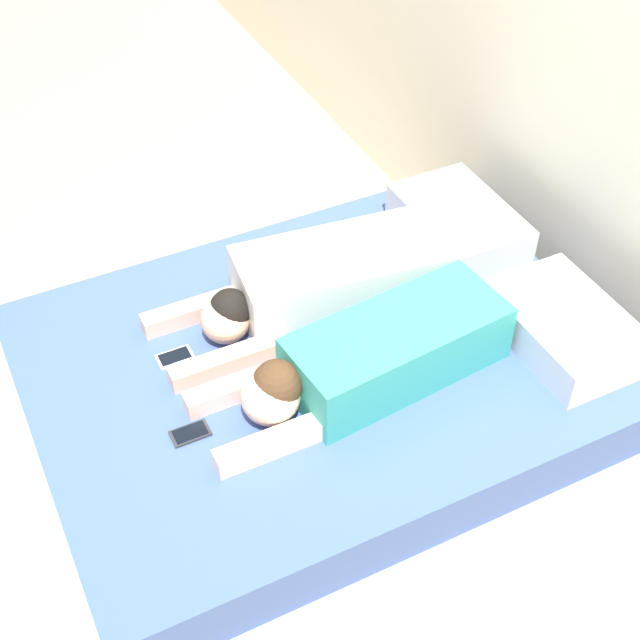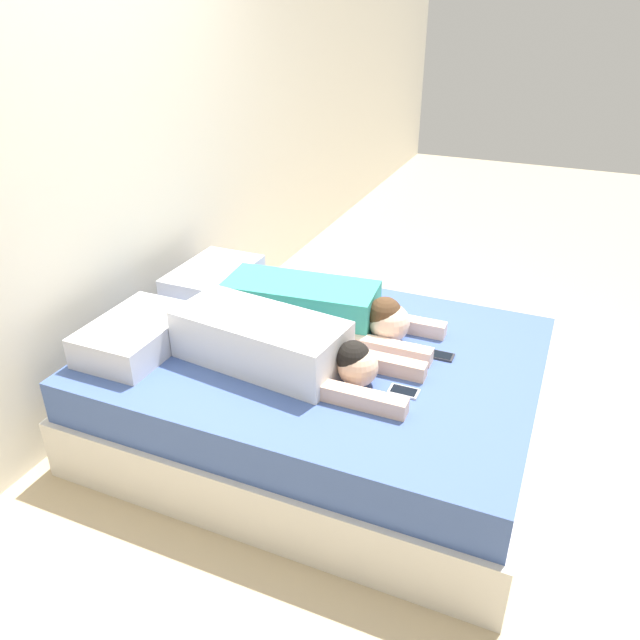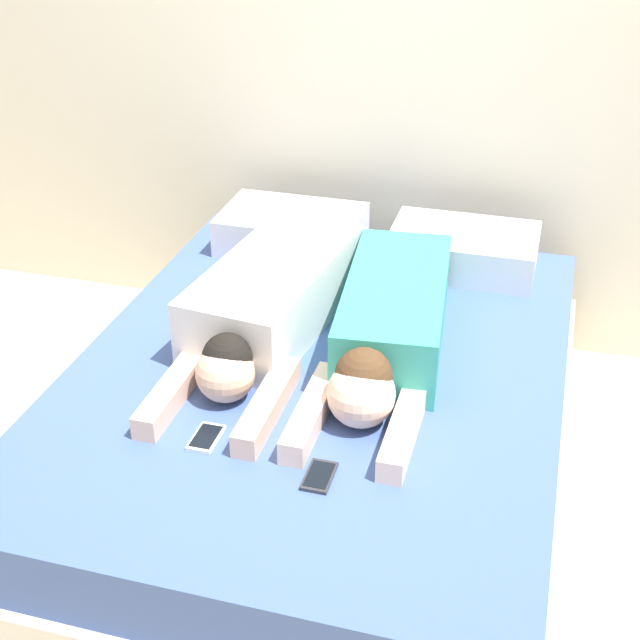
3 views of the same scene
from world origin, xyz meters
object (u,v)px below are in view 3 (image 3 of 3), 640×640
(bed, at_px, (320,427))
(pillow_head_right, at_px, (463,250))
(cell_phone_right, at_px, (319,476))
(person_right, at_px, (388,329))
(pillow_head_left, at_px, (292,229))
(person_left, at_px, (267,306))
(cell_phone_left, at_px, (206,438))

(bed, relative_size, pillow_head_right, 3.79)
(pillow_head_right, bearing_deg, bed, -113.23)
(pillow_head_right, bearing_deg, cell_phone_right, -98.02)
(bed, bearing_deg, cell_phone_right, -74.40)
(bed, height_order, person_right, person_right)
(bed, xyz_separation_m, person_right, (0.19, 0.08, 0.36))
(pillow_head_left, xyz_separation_m, person_left, (0.12, -0.66, 0.04))
(person_left, bearing_deg, person_right, -4.88)
(person_left, relative_size, person_right, 1.02)
(bed, xyz_separation_m, cell_phone_right, (0.15, -0.53, 0.26))
(bed, bearing_deg, person_left, 151.58)
(bed, bearing_deg, cell_phone_left, -112.66)
(person_left, distance_m, person_right, 0.41)
(pillow_head_right, distance_m, person_right, 0.71)
(pillow_head_left, distance_m, person_left, 0.68)
(person_right, height_order, cell_phone_left, person_right)
(pillow_head_left, relative_size, pillow_head_right, 1.00)
(bed, distance_m, pillow_head_left, 0.91)
(person_left, height_order, cell_phone_left, person_left)
(bed, relative_size, cell_phone_right, 16.39)
(person_right, bearing_deg, person_left, 175.12)
(person_left, xyz_separation_m, cell_phone_right, (0.36, -0.65, -0.10))
(pillow_head_left, height_order, cell_phone_left, pillow_head_left)
(person_right, bearing_deg, bed, -157.97)
(cell_phone_right, bearing_deg, pillow_head_right, 81.98)
(pillow_head_right, bearing_deg, person_left, -129.27)
(person_right, xyz_separation_m, cell_phone_left, (-0.39, -0.54, -0.10))
(pillow_head_right, bearing_deg, pillow_head_left, 180.00)
(pillow_head_left, xyz_separation_m, cell_phone_right, (0.48, -1.31, -0.07))
(person_right, bearing_deg, cell_phone_left, -125.62)
(bed, distance_m, cell_phone_right, 0.61)
(pillow_head_left, relative_size, person_left, 0.48)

